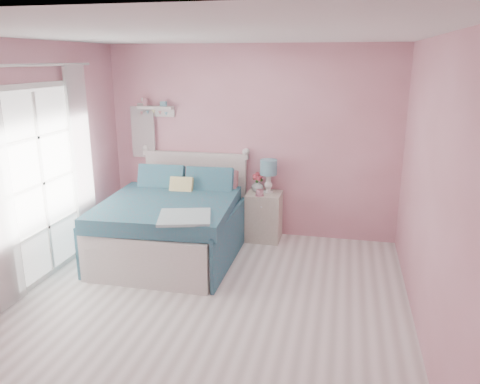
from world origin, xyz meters
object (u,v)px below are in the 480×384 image
at_px(bed, 174,224).
at_px(table_lamp, 269,170).
at_px(teacup, 260,193).
at_px(vase, 257,185).
at_px(nightstand, 264,216).

bearing_deg(bed, table_lamp, 32.87).
height_order(table_lamp, teacup, table_lamp).
height_order(table_lamp, vase, table_lamp).
distance_m(table_lamp, vase, 0.27).
bearing_deg(teacup, bed, -148.82).
bearing_deg(table_lamp, nightstand, -130.15).
distance_m(bed, table_lamp, 1.45).
bearing_deg(table_lamp, bed, -143.49).
bearing_deg(bed, nightstand, 32.17).
height_order(bed, nightstand, bed).
height_order(nightstand, vase, vase).
bearing_deg(vase, table_lamp, -2.42).
height_order(bed, table_lamp, bed).
relative_size(nightstand, table_lamp, 1.46).
height_order(bed, vase, bed).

